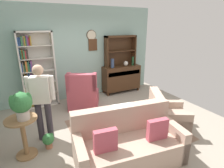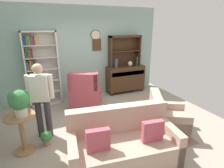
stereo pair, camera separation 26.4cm
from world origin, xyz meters
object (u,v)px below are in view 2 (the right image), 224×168
at_px(couch_floral, 122,144).
at_px(potted_plant_large, 19,101).
at_px(vase_round, 130,64).
at_px(bottle_wine, 137,61).
at_px(coffee_table, 101,119).
at_px(book_stack, 107,114).
at_px(vase_tall, 116,63).
at_px(potted_plant_small, 46,137).
at_px(armchair_floral, 166,119).
at_px(person_reading, 41,96).
at_px(plant_stand, 22,130).
at_px(sideboard, 125,78).
at_px(wingback_chair, 85,94).
at_px(bookshelf, 40,71).
at_px(sideboard_hutch, 125,47).

height_order(couch_floral, potted_plant_large, potted_plant_large).
bearing_deg(couch_floral, vase_round, 59.16).
height_order(bottle_wine, couch_floral, bottle_wine).
bearing_deg(coffee_table, book_stack, -38.10).
xyz_separation_m(vase_tall, couch_floral, (-1.20, -2.87, -0.75)).
distance_m(potted_plant_small, coffee_table, 1.12).
distance_m(armchair_floral, person_reading, 2.66).
xyz_separation_m(bottle_wine, plant_stand, (-3.54, -1.94, -0.62)).
height_order(sideboard, wingback_chair, wingback_chair).
distance_m(bottle_wine, potted_plant_small, 3.80).
distance_m(armchair_floral, coffee_table, 1.42).
height_order(bookshelf, sideboard_hutch, bookshelf).
xyz_separation_m(potted_plant_large, book_stack, (1.55, -0.06, -0.55)).
xyz_separation_m(couch_floral, plant_stand, (-1.56, 0.92, 0.14)).
bearing_deg(potted_plant_large, wingback_chair, 43.46).
relative_size(vase_round, plant_stand, 0.23).
relative_size(sideboard_hutch, couch_floral, 0.58).
relative_size(bookshelf, book_stack, 9.72).
distance_m(vase_tall, wingback_chair, 1.50).
xyz_separation_m(sideboard, sideboard_hutch, (0.00, 0.11, 1.05)).
relative_size(plant_stand, coffee_table, 0.93).
bearing_deg(bottle_wine, bookshelf, 176.81).
bearing_deg(sideboard_hutch, bookshelf, -179.44).
bearing_deg(wingback_chair, armchair_floral, -55.64).
xyz_separation_m(vase_round, plant_stand, (-3.28, -1.96, -0.55)).
relative_size(wingback_chair, coffee_table, 1.33).
bearing_deg(vase_tall, sideboard_hutch, 25.89).
distance_m(wingback_chair, plant_stand, 2.08).
relative_size(sideboard, armchair_floral, 1.24).
distance_m(bookshelf, book_stack, 2.56).
bearing_deg(bottle_wine, couch_floral, -124.71).
height_order(plant_stand, book_stack, plant_stand).
relative_size(sideboard_hutch, person_reading, 0.71).
bearing_deg(couch_floral, sideboard_hutch, 62.51).
height_order(sideboard_hutch, potted_plant_large, sideboard_hutch).
bearing_deg(person_reading, vase_tall, 34.09).
height_order(couch_floral, coffee_table, couch_floral).
bearing_deg(sideboard_hutch, plant_stand, -145.84).
bearing_deg(armchair_floral, sideboard, 82.87).
bearing_deg(bookshelf, vase_round, -3.02).
bearing_deg(bottle_wine, potted_plant_small, -148.68).
height_order(sideboard, plant_stand, sideboard).
xyz_separation_m(bookshelf, vase_tall, (2.31, -0.16, 0.05)).
xyz_separation_m(sideboard_hutch, book_stack, (-1.56, -2.25, -1.09)).
height_order(vase_tall, plant_stand, vase_tall).
distance_m(vase_tall, couch_floral, 3.20).
distance_m(person_reading, book_stack, 1.36).
xyz_separation_m(bookshelf, coffee_table, (1.04, -2.15, -0.66)).
xyz_separation_m(armchair_floral, wingback_chair, (-1.28, 1.88, 0.09)).
bearing_deg(vase_tall, person_reading, -145.91).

